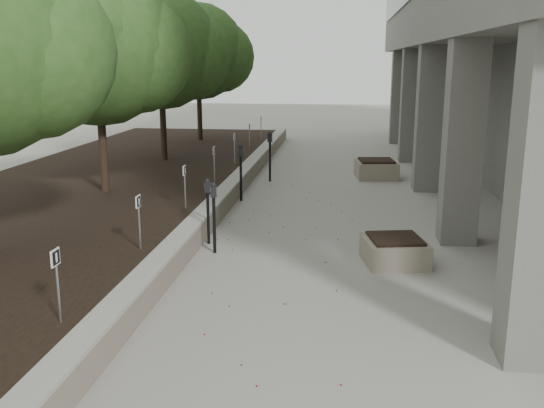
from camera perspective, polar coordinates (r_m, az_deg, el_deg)
The scene contains 20 objects.
ground at distance 7.15m, azimuth -3.09°, elevation -16.66°, with size 90.00×90.00×0.00m, color gray.
retaining_wall at distance 15.73m, azimuth -3.97°, elevation 1.19°, with size 0.39×26.00×0.50m, color gray, non-canonical shape.
planting_bed at distance 16.82m, azimuth -16.36°, elevation 1.30°, with size 7.00×26.00×0.40m, color black.
crabapple_tree_3 at distance 15.28m, azimuth -16.12°, elevation 11.21°, with size 4.60×4.00×5.44m, color #294D1D, non-canonical shape.
crabapple_tree_4 at distance 19.99m, azimuth -10.47°, elevation 11.92°, with size 4.60×4.00×5.44m, color #294D1D, non-canonical shape.
crabapple_tree_5 at distance 24.80m, azimuth -6.99°, elevation 12.30°, with size 4.60×4.00×5.44m, color #294D1D, non-canonical shape.
parking_sign_2 at distance 7.92m, azimuth -19.65°, elevation -7.35°, with size 0.04×0.22×0.96m, color black, non-canonical shape.
parking_sign_3 at distance 10.55m, azimuth -12.47°, elevation -1.74°, with size 0.04×0.22×0.96m, color black, non-canonical shape.
parking_sign_4 at distance 13.33m, azimuth -8.25°, elevation 1.61°, with size 0.04×0.22×0.96m, color black, non-canonical shape.
parking_sign_5 at distance 16.19m, azimuth -5.50°, elevation 3.78°, with size 0.04×0.22×0.96m, color black, non-canonical shape.
parking_sign_6 at distance 19.10m, azimuth -3.57°, elevation 5.29°, with size 0.04×0.22×0.96m, color black, non-canonical shape.
parking_sign_7 at distance 22.03m, azimuth -2.14°, elevation 6.40°, with size 0.04×0.22×0.96m, color black, non-canonical shape.
parking_sign_8 at distance 24.97m, azimuth -1.05°, elevation 7.24°, with size 0.04×0.22×0.96m, color black, non-canonical shape.
parking_meter_2 at distance 11.99m, azimuth -6.09°, elevation -0.71°, with size 0.13×0.09×1.33m, color black, non-canonical shape.
parking_meter_3 at distance 11.40m, azimuth -5.51°, elevation -1.32°, with size 0.14×0.10×1.38m, color black, non-canonical shape.
parking_meter_4 at distance 15.62m, azimuth -2.97°, elevation 2.98°, with size 0.15×0.11×1.49m, color black, non-canonical shape.
parking_meter_5 at distance 18.16m, azimuth -0.19°, elevation 4.51°, with size 0.15×0.11×1.51m, color black, non-canonical shape.
planter_front at distance 11.10m, azimuth 11.55°, elevation -4.31°, with size 1.06×1.06×0.50m, color gray, non-canonical shape.
planter_back at distance 19.10m, azimuth 9.84°, elevation 3.33°, with size 1.23×1.23×0.58m, color gray, non-canonical shape.
berry_scatter at distance 11.71m, azimuth 0.68°, elevation -4.31°, with size 3.30×14.10×0.02m, color maroon, non-canonical shape.
Camera 1 is at (1.12, -6.08, 3.59)m, focal length 39.71 mm.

